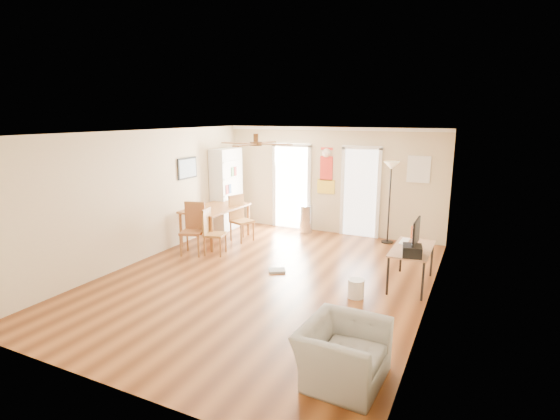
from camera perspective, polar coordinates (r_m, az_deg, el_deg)
The scene contains 28 objects.
floor at distance 7.79m, azimuth -1.94°, elevation -9.16°, with size 7.00×7.00×0.00m, color brown.
ceiling at distance 7.24m, azimuth -2.09°, elevation 10.32°, with size 5.50×7.00×0.00m, color silver, non-canonical shape.
wall_back at distance 10.58m, azimuth 6.84°, elevation 3.89°, with size 5.50×0.04×2.60m, color beige, non-canonical shape.
wall_front at distance 4.72m, azimuth -22.32°, elevation -8.04°, with size 5.50×0.04×2.60m, color beige, non-canonical shape.
wall_left at distance 9.00m, azimuth -17.73°, elevation 1.84°, with size 0.04×7.00×2.60m, color beige, non-canonical shape.
wall_right at distance 6.63m, azimuth 19.57°, elevation -2.00°, with size 0.04×7.00×2.60m, color beige, non-canonical shape.
crown_molding at distance 7.24m, azimuth -2.09°, elevation 10.00°, with size 5.50×7.00×0.08m, color white, non-canonical shape.
kitchen_doorway at distance 10.99m, azimuth 1.59°, elevation 2.97°, with size 0.90×0.10×2.10m, color white, non-canonical shape.
bathroom_doorway at distance 10.39m, azimuth 10.69°, elevation 2.20°, with size 0.80×0.10×2.10m, color white, non-canonical shape.
wall_decal at distance 10.57m, azimuth 6.19°, elevation 5.26°, with size 0.46×0.03×1.10m, color red.
ac_grille at distance 10.03m, azimuth 18.02°, elevation 5.19°, with size 0.50×0.04×0.60m, color white.
framed_poster at distance 9.97m, azimuth -12.27°, elevation 5.48°, with size 0.04×0.66×0.48m, color black.
ceiling_fan at distance 6.99m, azimuth -3.24°, elevation 8.83°, with size 1.24×1.24×0.20m, color #593819, non-canonical shape.
bookshelf at distance 11.00m, azimuth -7.15°, elevation 2.78°, with size 0.41×0.93×2.06m, color silver, non-canonical shape.
dining_table at distance 10.06m, azimuth -8.52°, elevation -1.85°, with size 0.96×1.60×0.80m, color brown, non-canonical shape.
dining_chair_right_a at distance 9.95m, azimuth -5.10°, elevation -1.17°, with size 0.43×0.43×1.05m, color #A87136, non-canonical shape.
dining_chair_right_b at distance 9.06m, azimuth -8.66°, elevation -2.91°, with size 0.40×0.40×0.97m, color #945F2F, non-canonical shape.
dining_chair_near at distance 9.14m, azimuth -11.63°, elevation -2.55°, with size 0.44×0.44×1.08m, color #945D2F, non-canonical shape.
trash_can at distance 10.66m, azimuth 3.49°, elevation -1.22°, with size 0.32×0.32×0.69m, color #B5B4B7.
torchiere_lamp at distance 9.98m, azimuth 14.38°, elevation 0.93°, with size 0.35×0.35×1.87m, color black, non-canonical shape.
computer_desk at distance 7.75m, azimuth 17.07°, elevation -7.21°, with size 0.63×1.26×0.67m, color tan, non-canonical shape.
imac at distance 7.29m, azimuth 17.69°, elevation -3.38°, with size 0.08×0.61×0.57m, color black, non-canonical shape.
keyboard at distance 7.97m, azimuth 16.26°, elevation -4.01°, with size 0.13×0.41×0.02m, color white.
printer at distance 7.18m, azimuth 17.22°, elevation -5.22°, with size 0.29×0.34×0.18m, color black.
orange_bottle at distance 8.18m, azimuth 17.32°, elevation -2.84°, with size 0.08×0.08×0.23m, color #E65814.
wastebasket_a at distance 7.10m, azimuth 10.10°, elevation -10.28°, with size 0.26×0.26×0.30m, color white.
floor_cloth at distance 8.11m, azimuth -0.39°, elevation -8.08°, with size 0.30×0.24×0.04m, color gray.
armchair at distance 5.01m, azimuth 8.36°, elevation -18.35°, with size 0.99×0.86×0.64m, color #A1A19C.
Camera 1 is at (3.37, -6.41, 2.89)m, focal length 27.41 mm.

